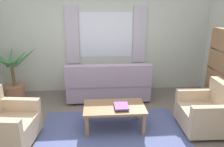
% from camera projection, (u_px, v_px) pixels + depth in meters
% --- Properties ---
extents(ground_plane, '(6.24, 6.24, 0.00)m').
position_uv_depth(ground_plane, '(113.00, 137.00, 3.77)').
color(ground_plane, '#6B6056').
extents(wall_back, '(5.32, 0.12, 2.60)m').
position_uv_depth(wall_back, '(106.00, 41.00, 5.51)').
color(wall_back, beige).
rests_on(wall_back, ground_plane).
extents(window_with_curtains, '(1.98, 0.07, 1.40)m').
position_uv_depth(window_with_curtains, '(106.00, 35.00, 5.38)').
color(window_with_curtains, white).
extents(area_rug, '(2.59, 1.90, 0.01)m').
position_uv_depth(area_rug, '(113.00, 137.00, 3.77)').
color(area_rug, '#4C5684').
rests_on(area_rug, ground_plane).
extents(couch, '(1.90, 0.82, 0.92)m').
position_uv_depth(couch, '(108.00, 85.00, 5.14)').
color(couch, '#998499').
rests_on(couch, ground_plane).
extents(armchair_left, '(0.92, 0.93, 0.88)m').
position_uv_depth(armchair_left, '(4.00, 124.00, 3.50)').
color(armchair_left, tan).
rests_on(armchair_left, ground_plane).
extents(armchair_right, '(0.84, 0.86, 0.88)m').
position_uv_depth(armchair_right, '(208.00, 112.00, 3.89)').
color(armchair_right, tan).
rests_on(armchair_right, ground_plane).
extents(coffee_table, '(1.10, 0.64, 0.44)m').
position_uv_depth(coffee_table, '(114.00, 109.00, 3.93)').
color(coffee_table, olive).
rests_on(coffee_table, ground_plane).
extents(book_stack_on_table, '(0.25, 0.33, 0.05)m').
position_uv_depth(book_stack_on_table, '(121.00, 106.00, 3.84)').
color(book_stack_on_table, '#2D2D33').
rests_on(book_stack_on_table, coffee_table).
extents(potted_plant, '(1.28, 1.15, 1.30)m').
position_uv_depth(potted_plant, '(13.00, 80.00, 5.08)').
color(potted_plant, '#9E6B4C').
rests_on(potted_plant, ground_plane).
extents(bookshelf, '(0.30, 0.94, 1.72)m').
position_uv_depth(bookshelf, '(224.00, 76.00, 4.45)').
color(bookshelf, olive).
rests_on(bookshelf, ground_plane).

